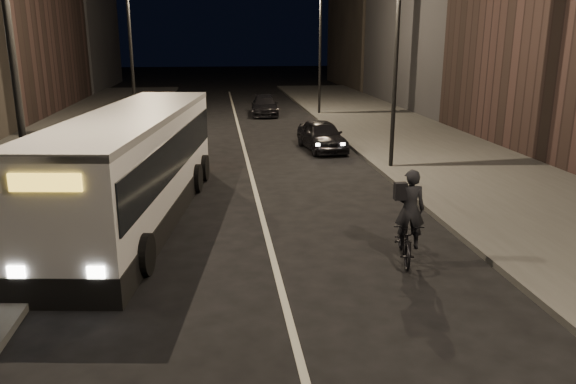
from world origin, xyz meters
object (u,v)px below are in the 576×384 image
object	(u,v)px
streetlight_right_mid	(391,30)
streetlight_left_far	(135,32)
streetlight_left_near	(22,27)
cyclist_on_bicycle	(406,231)
car_mid	(184,106)
car_near	(322,135)
city_bus	(135,162)
car_far	(265,106)
streetlight_right_far	(316,32)

from	to	relation	value
streetlight_right_mid	streetlight_left_far	distance (m)	14.62
streetlight_right_mid	streetlight_left_near	world-z (taller)	same
streetlight_left_near	cyclist_on_bicycle	world-z (taller)	streetlight_left_near
streetlight_left_near	cyclist_on_bicycle	distance (m)	9.69
streetlight_left_near	car_mid	world-z (taller)	streetlight_left_near
streetlight_left_far	cyclist_on_bicycle	bearing A→B (deg)	-66.23
streetlight_left_near	car_near	distance (m)	15.85
streetlight_left_near	car_mid	xyz separation A→B (m)	(1.96, 24.41, -4.68)
car_near	car_mid	distance (m)	14.02
city_bus	car_mid	world-z (taller)	city_bus
cyclist_on_bicycle	car_far	world-z (taller)	cyclist_on_bicycle
cyclist_on_bicycle	car_far	xyz separation A→B (m)	(-1.14, 25.65, -0.13)
streetlight_right_mid	cyclist_on_bicycle	world-z (taller)	streetlight_right_mid
streetlight_right_far	streetlight_left_near	bearing A→B (deg)	-113.96
car_far	streetlight_right_far	bearing A→B (deg)	-4.80
cyclist_on_bicycle	car_mid	xyz separation A→B (m)	(-6.49, 25.58, -0.08)
streetlight_left_near	streetlight_right_far	bearing A→B (deg)	66.04
streetlight_right_far	streetlight_left_far	world-z (taller)	same
streetlight_left_far	car_near	bearing A→B (deg)	-32.84
streetlight_left_far	car_far	bearing A→B (deg)	41.60
streetlight_right_mid	cyclist_on_bicycle	bearing A→B (deg)	-103.63
streetlight_left_far	car_mid	xyz separation A→B (m)	(1.96, 6.41, -4.68)
streetlight_right_far	streetlight_left_far	distance (m)	12.24
cyclist_on_bicycle	city_bus	bearing A→B (deg)	160.31
car_mid	car_far	xyz separation A→B (m)	(5.35, 0.07, -0.05)
streetlight_right_far	cyclist_on_bicycle	size ratio (longest dim) A/B	3.57
cyclist_on_bicycle	streetlight_left_near	bearing A→B (deg)	-176.01
streetlight_right_far	car_far	distance (m)	5.83
streetlight_left_near	streetlight_left_far	world-z (taller)	same
streetlight_right_far	car_far	bearing A→B (deg)	171.79
streetlight_right_mid	car_mid	bearing A→B (deg)	117.95
streetlight_right_far	streetlight_right_mid	bearing A→B (deg)	-90.00
car_near	car_mid	bearing A→B (deg)	113.81
streetlight_right_far	cyclist_on_bicycle	world-z (taller)	streetlight_right_far
streetlight_left_near	city_bus	xyz separation A→B (m)	(1.73, 2.95, -3.67)
streetlight_left_far	streetlight_left_near	bearing A→B (deg)	-90.00
streetlight_left_near	car_far	bearing A→B (deg)	73.39
streetlight_right_far	car_near	bearing A→B (deg)	-98.44
streetlight_right_mid	streetlight_left_near	distance (m)	13.33
streetlight_right_far	streetlight_left_near	world-z (taller)	same
streetlight_left_near	car_mid	bearing A→B (deg)	85.42
car_near	streetlight_right_mid	bearing A→B (deg)	-73.64
car_mid	car_near	bearing A→B (deg)	119.00
streetlight_left_near	cyclist_on_bicycle	xyz separation A→B (m)	(8.44, -1.17, -4.60)
cyclist_on_bicycle	car_far	size ratio (longest dim) A/B	0.53
streetlight_right_mid	city_bus	size ratio (longest dim) A/B	0.69
streetlight_right_mid	car_mid	xyz separation A→B (m)	(-8.71, 16.41, -4.68)
streetlight_right_far	streetlight_left_near	size ratio (longest dim) A/B	1.00
car_far	cyclist_on_bicycle	bearing A→B (deg)	-84.05
cyclist_on_bicycle	car_near	xyz separation A→B (m)	(0.48, 13.41, -0.06)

